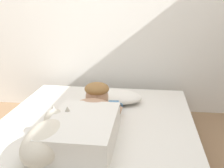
# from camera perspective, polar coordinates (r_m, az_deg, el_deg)

# --- Properties ---
(bed) EXTENTS (1.57, 1.96, 0.30)m
(bed) POSITION_cam_1_polar(r_m,az_deg,el_deg) (2.14, -3.81, -12.62)
(bed) COLOR #726051
(bed) RESTS_ON ground
(pillow) EXTENTS (0.52, 0.32, 0.11)m
(pillow) POSITION_cam_1_polar(r_m,az_deg,el_deg) (2.52, 0.33, -2.67)
(pillow) COLOR white
(pillow) RESTS_ON bed
(person_lying) EXTENTS (0.43, 0.92, 0.27)m
(person_lying) POSITION_cam_1_polar(r_m,az_deg,el_deg) (1.93, -5.16, -7.54)
(person_lying) COLOR silver
(person_lying) RESTS_ON bed
(dog) EXTENTS (0.26, 0.57, 0.21)m
(dog) POSITION_cam_1_polar(r_m,az_deg,el_deg) (1.74, -13.29, -10.91)
(dog) COLOR beige
(dog) RESTS_ON bed
(coffee_cup) EXTENTS (0.12, 0.09, 0.07)m
(coffee_cup) POSITION_cam_1_polar(r_m,az_deg,el_deg) (2.37, 0.40, -4.44)
(coffee_cup) COLOR teal
(coffee_cup) RESTS_ON bed
(cell_phone) EXTENTS (0.07, 0.14, 0.01)m
(cell_phone) POSITION_cam_1_polar(r_m,az_deg,el_deg) (1.79, -14.29, -13.89)
(cell_phone) COLOR black
(cell_phone) RESTS_ON bed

